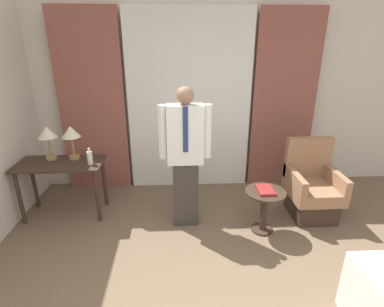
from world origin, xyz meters
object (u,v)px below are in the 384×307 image
table_lamp_left (47,134)px  book (265,190)px  desk (61,172)px  armchair (312,190)px  person (185,154)px  table_lamp_right (71,134)px  bottle_near_edge (90,158)px  side_table (264,204)px

table_lamp_left → book: table_lamp_left is taller
desk → armchair: bearing=-3.1°
person → book: person is taller
armchair → table_lamp_left: bearing=174.9°
table_lamp_right → person: bearing=-16.8°
armchair → person: bearing=-175.5°
armchair → desk: bearing=176.9°
bottle_near_edge → table_lamp_left: bearing=160.1°
person → side_table: person is taller
table_lamp_left → person: size_ratio=0.25×
table_lamp_right → bottle_near_edge: size_ratio=2.05×
table_lamp_left → table_lamp_right: size_ratio=1.00×
armchair → side_table: armchair is taller
desk → armchair: size_ratio=1.07×
desk → bottle_near_edge: (0.40, -0.07, 0.21)m
side_table → desk: bearing=168.3°
desk → book: size_ratio=4.11×
desk → armchair: 3.20m
person → side_table: (0.91, -0.21, -0.57)m
table_lamp_right → book: 2.46m
desk → table_lamp_left: table_lamp_left is taller
bottle_near_edge → table_lamp_right: bearing=142.2°
table_lamp_left → book: 2.74m
table_lamp_right → person: size_ratio=0.25×
table_lamp_left → person: 1.76m
table_lamp_left → person: bearing=-14.1°
table_lamp_right → bottle_near_edge: table_lamp_right is taller
book → side_table: bearing=-22.8°
table_lamp_left → side_table: (2.62, -0.64, -0.70)m
table_lamp_left → bottle_near_edge: (0.54, -0.20, -0.24)m
side_table → bottle_near_edge: bearing=168.0°
table_lamp_right → side_table: size_ratio=0.81×
table_lamp_right → armchair: bearing=-5.6°
desk → bottle_near_edge: bottle_near_edge is taller
side_table → book: book is taller
person → armchair: 1.73m
person → table_lamp_left: bearing=165.9°
desk → table_lamp_left: size_ratio=2.45×
armchair → book: (-0.72, -0.34, 0.20)m
side_table → armchair: bearing=25.3°
desk → armchair: (3.19, -0.17, -0.26)m
bottle_near_edge → armchair: bearing=-2.1°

